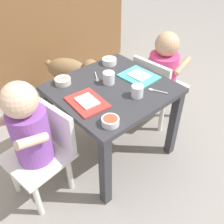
{
  "coord_description": "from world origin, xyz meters",
  "views": [
    {
      "loc": [
        -0.74,
        -0.83,
        1.2
      ],
      "look_at": [
        0.0,
        0.0,
        0.3
      ],
      "focal_mm": 41.44,
      "sensor_mm": 36.0,
      "label": 1
    }
  ],
  "objects": [
    {
      "name": "dog",
      "position": [
        0.18,
        0.66,
        0.22
      ],
      "size": [
        0.32,
        0.4,
        0.32
      ],
      "color": "olive",
      "rests_on": "ground"
    },
    {
      "name": "dining_table",
      "position": [
        0.0,
        0.0,
        0.38
      ],
      "size": [
        0.57,
        0.54,
        0.46
      ],
      "color": "#333338",
      "rests_on": "ground"
    },
    {
      "name": "food_tray_right",
      "position": [
        0.18,
        -0.02,
        0.47
      ],
      "size": [
        0.17,
        0.19,
        0.02
      ],
      "color": "#4CC6BC",
      "rests_on": "dining_table"
    },
    {
      "name": "seated_child_left",
      "position": [
        -0.45,
        0.03,
        0.41
      ],
      "size": [
        0.31,
        0.31,
        0.67
      ],
      "color": "white",
      "rests_on": "ground"
    },
    {
      "name": "veggie_bowl_near",
      "position": [
        0.16,
        0.2,
        0.48
      ],
      "size": [
        0.08,
        0.08,
        0.03
      ],
      "color": "white",
      "rests_on": "dining_table"
    },
    {
      "name": "ground_plane",
      "position": [
        0.0,
        0.0,
        0.0
      ],
      "size": [
        7.0,
        7.0,
        0.0
      ],
      "primitive_type": "plane",
      "color": "gray"
    },
    {
      "name": "seated_child_right",
      "position": [
        0.45,
        0.03,
        0.39
      ],
      "size": [
        0.3,
        0.3,
        0.62
      ],
      "color": "white",
      "rests_on": "ground"
    },
    {
      "name": "spoon_by_right_tray",
      "position": [
        -0.0,
        0.12,
        0.47
      ],
      "size": [
        0.06,
        0.09,
        0.01
      ],
      "color": "silver",
      "rests_on": "dining_table"
    },
    {
      "name": "water_cup_right",
      "position": [
        0.04,
        -0.14,
        0.49
      ],
      "size": [
        0.06,
        0.06,
        0.06
      ],
      "color": "white",
      "rests_on": "dining_table"
    },
    {
      "name": "spoon_by_left_tray",
      "position": [
        0.14,
        -0.17,
        0.47
      ],
      "size": [
        0.05,
        0.1,
        0.01
      ],
      "color": "silver",
      "rests_on": "dining_table"
    },
    {
      "name": "cereal_bowl_right_side",
      "position": [
        -0.2,
        -0.21,
        0.48
      ],
      "size": [
        0.08,
        0.08,
        0.03
      ],
      "color": "white",
      "rests_on": "dining_table"
    },
    {
      "name": "veggie_bowl_far",
      "position": [
        -0.17,
        0.2,
        0.48
      ],
      "size": [
        0.08,
        0.08,
        0.03
      ],
      "color": "silver",
      "rests_on": "dining_table"
    },
    {
      "name": "water_cup_left",
      "position": [
        0.02,
        0.04,
        0.49
      ],
      "size": [
        0.06,
        0.06,
        0.06
      ],
      "color": "white",
      "rests_on": "dining_table"
    },
    {
      "name": "food_tray_left",
      "position": [
        -0.18,
        -0.02,
        0.47
      ],
      "size": [
        0.16,
        0.21,
        0.02
      ],
      "color": "red",
      "rests_on": "dining_table"
    },
    {
      "name": "kitchen_cabinet_back",
      "position": [
        0.0,
        1.15,
        0.47
      ],
      "size": [
        1.94,
        0.39,
        0.94
      ],
      "primitive_type": "cube",
      "color": "brown",
      "rests_on": "ground"
    }
  ]
}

